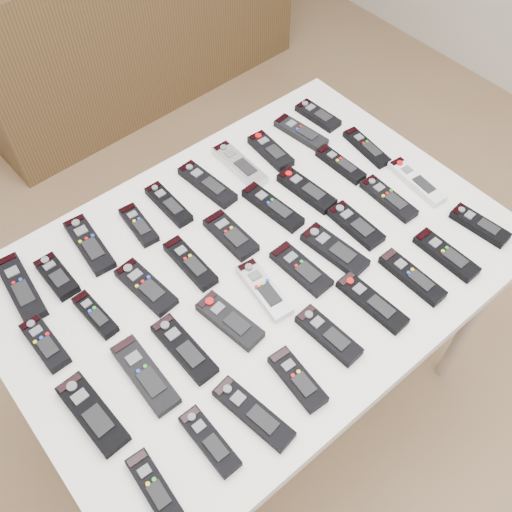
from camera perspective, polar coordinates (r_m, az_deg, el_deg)
ground at (r=2.09m, az=5.07°, el=-13.82°), size 4.00×4.00×0.00m
table at (r=1.46m, az=-0.00°, el=-1.82°), size 1.25×0.88×0.78m
sideboard at (r=2.98m, az=-11.56°, el=21.96°), size 1.67×0.44×0.83m
remote_0 at (r=1.47m, az=-22.46°, el=-2.96°), size 0.07×0.21×0.02m
remote_1 at (r=1.46m, az=-19.29°, el=-1.95°), size 0.05×0.13×0.02m
remote_2 at (r=1.50m, az=-16.33°, el=1.12°), size 0.07×0.20×0.02m
remote_3 at (r=1.51m, az=-11.65°, el=3.07°), size 0.06×0.15×0.02m
remote_4 at (r=1.54m, az=-8.73°, el=5.13°), size 0.05×0.16×0.02m
remote_5 at (r=1.58m, az=-4.90°, el=7.17°), size 0.07×0.19×0.02m
remote_6 at (r=1.62m, az=-1.66°, el=9.08°), size 0.05×0.19×0.02m
remote_7 at (r=1.66m, az=1.47°, el=10.45°), size 0.06×0.16×0.02m
remote_8 at (r=1.73m, az=4.50°, el=12.20°), size 0.07×0.18×0.02m
remote_9 at (r=1.79m, az=6.21°, el=13.79°), size 0.06×0.15×0.02m
remote_10 at (r=1.37m, az=-20.35°, el=-8.20°), size 0.05×0.15×0.02m
remote_11 at (r=1.37m, az=-15.79°, el=-5.66°), size 0.05×0.14×0.02m
remote_12 at (r=1.39m, az=-10.95°, el=-3.05°), size 0.08×0.18×0.02m
remote_13 at (r=1.41m, az=-6.60°, el=-0.71°), size 0.05×0.17×0.02m
remote_14 at (r=1.45m, az=-2.54°, el=2.10°), size 0.06×0.16×0.02m
remote_15 at (r=1.51m, az=1.67°, el=4.92°), size 0.07×0.19×0.02m
remote_16 at (r=1.56m, az=5.06°, el=6.58°), size 0.07×0.18×0.02m
remote_17 at (r=1.64m, az=8.44°, el=9.04°), size 0.05×0.16×0.02m
remote_18 at (r=1.71m, az=10.99°, el=10.61°), size 0.06×0.17×0.02m
remote_19 at (r=1.26m, az=-16.04°, el=-14.90°), size 0.07×0.19×0.02m
remote_20 at (r=1.27m, az=-11.03°, el=-11.58°), size 0.06×0.20×0.02m
remote_21 at (r=1.29m, az=-7.21°, el=-9.18°), size 0.06×0.18×0.02m
remote_22 at (r=1.31m, az=-2.65°, el=-6.46°), size 0.08×0.17×0.02m
remote_23 at (r=1.36m, az=0.80°, el=-3.36°), size 0.07×0.18×0.02m
remote_24 at (r=1.40m, az=4.52°, el=-1.29°), size 0.07×0.17×0.02m
remote_25 at (r=1.44m, az=7.86°, el=0.60°), size 0.08×0.18×0.02m
remote_26 at (r=1.50m, az=9.93°, el=3.06°), size 0.06×0.16×0.02m
remote_27 at (r=1.58m, az=13.12°, el=5.62°), size 0.05×0.17×0.02m
remote_28 at (r=1.64m, az=15.75°, el=7.19°), size 0.07×0.19×0.02m
remote_29 at (r=1.19m, az=-10.16°, el=-21.78°), size 0.05×0.15×0.02m
remote_30 at (r=1.20m, az=-4.66°, el=-17.97°), size 0.05×0.15×0.02m
remote_31 at (r=1.22m, az=-0.28°, el=-15.45°), size 0.08×0.20×0.02m
remote_32 at (r=1.25m, az=4.17°, el=-12.18°), size 0.06×0.15×0.02m
remote_33 at (r=1.30m, az=7.26°, el=-7.85°), size 0.06×0.17×0.02m
remote_34 at (r=1.36m, az=11.51°, el=-4.55°), size 0.06×0.19×0.02m
remote_35 at (r=1.43m, az=15.33°, el=-2.03°), size 0.05×0.18×0.02m
remote_36 at (r=1.49m, az=18.48°, el=0.11°), size 0.05×0.17×0.02m
remote_37 at (r=1.58m, az=21.47°, el=2.88°), size 0.06×0.16×0.02m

